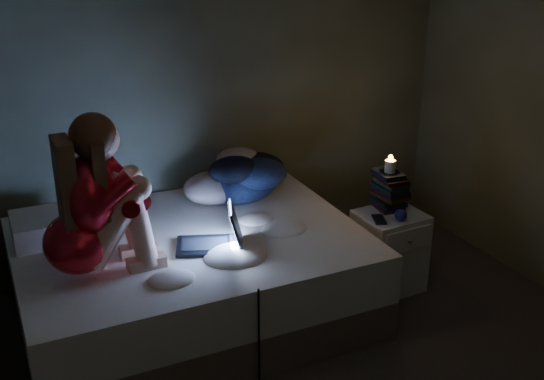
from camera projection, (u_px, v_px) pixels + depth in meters
wall_back at (209, 78)px, 4.51m from camera, size 3.60×0.02×2.60m
bed at (192, 277)px, 4.05m from camera, size 2.00×1.50×0.55m
pillow at (57, 225)px, 3.91m from camera, size 0.50×0.36×0.14m
woman at (72, 199)px, 3.35m from camera, size 0.55×0.36×0.87m
laptop at (208, 227)px, 3.76m from camera, size 0.44×0.38×0.26m
clothes_pile at (239, 175)px, 4.43m from camera, size 0.69×0.63×0.33m
nightstand at (389, 251)px, 4.38m from camera, size 0.42×0.38×0.54m
book_stack at (388, 190)px, 4.32m from camera, size 0.19×0.25×0.25m
candle at (390, 166)px, 4.26m from camera, size 0.07×0.07×0.08m
phone at (378, 219)px, 4.19m from camera, size 0.12×0.16×0.01m
blue_orb at (400, 215)px, 4.16m from camera, size 0.08×0.08×0.08m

